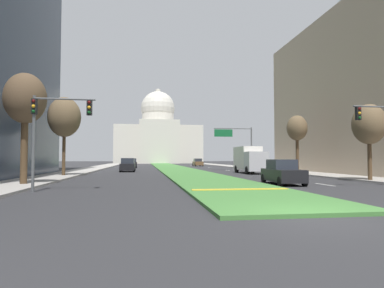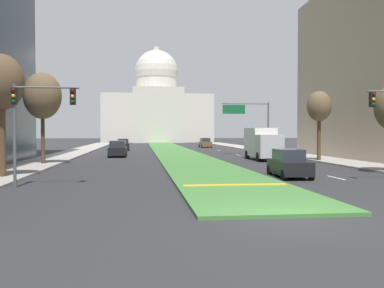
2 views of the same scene
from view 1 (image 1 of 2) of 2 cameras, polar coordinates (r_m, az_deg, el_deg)
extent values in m
plane|color=#2B2B2D|center=(66.04, -3.92, -4.03)|extent=(260.00, 260.00, 0.00)
cube|color=#427A38|center=(60.42, -3.51, -4.11)|extent=(5.81, 101.53, 0.14)
cube|color=gold|center=(17.89, 8.36, -7.76)|extent=(5.23, 0.50, 0.04)
cube|color=silver|center=(24.45, 22.01, -6.54)|extent=(0.16, 2.40, 0.01)
cube|color=silver|center=(32.63, 13.87, -5.57)|extent=(0.16, 2.40, 0.01)
cube|color=silver|center=(39.73, 9.72, -5.04)|extent=(0.16, 2.40, 0.01)
cube|color=silver|center=(49.13, 6.17, -4.56)|extent=(0.16, 2.40, 0.01)
cube|color=silver|center=(62.27, 3.05, -4.12)|extent=(0.16, 2.40, 0.01)
cube|color=silver|center=(75.14, 1.07, -3.84)|extent=(0.16, 2.40, 0.01)
cube|color=silver|center=(74.74, 1.12, -3.84)|extent=(0.16, 2.40, 0.01)
cube|color=silver|center=(87.08, -0.24, -3.65)|extent=(0.16, 2.40, 0.01)
cube|color=#9E9991|center=(55.20, -17.11, -4.16)|extent=(4.00, 101.53, 0.15)
cube|color=#9E9991|center=(57.64, 10.48, -4.15)|extent=(4.00, 101.53, 0.15)
cube|color=beige|center=(122.42, -5.96, -0.21)|extent=(30.14, 23.22, 13.15)
cube|color=beige|center=(108.87, -5.65, 0.41)|extent=(13.26, 4.00, 14.47)
cylinder|color=beige|center=(123.11, -5.94, 4.01)|extent=(11.73, 11.73, 5.00)
sphere|color=beige|center=(123.73, -5.93, 6.17)|extent=(12.51, 12.51, 12.51)
cylinder|color=beige|center=(124.69, -5.92, 8.73)|extent=(1.80, 1.80, 3.00)
cylinder|color=#515456|center=(19.59, -25.76, 0.07)|extent=(0.16, 0.16, 5.20)
cube|color=black|center=(19.77, -25.65, 5.87)|extent=(0.28, 0.24, 0.84)
sphere|color=#510F0F|center=(19.68, -25.76, 6.73)|extent=(0.18, 0.18, 0.18)
sphere|color=#F2A51E|center=(19.64, -25.77, 5.92)|extent=(0.18, 0.18, 0.18)
sphere|color=#0F4219|center=(19.60, -25.79, 5.11)|extent=(0.18, 0.18, 0.18)
cylinder|color=#515456|center=(19.43, -21.08, 7.28)|extent=(3.20, 0.10, 0.10)
cube|color=black|center=(19.12, -17.34, 6.02)|extent=(0.28, 0.24, 0.84)
sphere|color=#510F0F|center=(19.02, -17.39, 6.91)|extent=(0.18, 0.18, 0.18)
sphere|color=#F2A51E|center=(18.98, -17.40, 6.08)|extent=(0.18, 0.18, 0.18)
sphere|color=#0F4219|center=(18.94, -17.41, 5.24)|extent=(0.18, 0.18, 0.18)
cylinder|color=#515456|center=(23.83, 29.33, 5.65)|extent=(3.20, 0.10, 0.10)
cube|color=black|center=(23.01, 26.83, 4.75)|extent=(0.28, 0.24, 0.84)
sphere|color=#510F0F|center=(22.94, 27.02, 5.48)|extent=(0.18, 0.18, 0.18)
sphere|color=#F2A51E|center=(22.90, 27.03, 4.78)|extent=(0.18, 0.18, 0.18)
sphere|color=#0F4219|center=(22.87, 27.04, 4.09)|extent=(0.18, 0.18, 0.18)
cylinder|color=#515456|center=(51.02, 10.26, -0.81)|extent=(0.20, 0.20, 6.50)
cylinder|color=#515456|center=(50.34, 7.07, 2.67)|extent=(5.86, 0.12, 0.12)
cube|color=#146033|center=(49.87, 5.46, 1.90)|extent=(2.80, 0.08, 1.10)
cylinder|color=#4C3823|center=(24.21, -27.06, -0.66)|extent=(0.44, 0.44, 4.93)
ellipsoid|color=brown|center=(24.52, -26.91, 7.08)|extent=(2.67, 2.67, 3.34)
cylinder|color=#4C3823|center=(28.78, 28.40, -2.14)|extent=(0.31, 0.31, 3.66)
ellipsoid|color=brown|center=(28.90, 28.30, 3.05)|extent=(2.49, 2.49, 3.12)
cylinder|color=#4C3823|center=(34.52, -21.31, -1.26)|extent=(0.31, 0.31, 4.87)
ellipsoid|color=brown|center=(34.75, -21.23, 4.37)|extent=(3.13, 3.13, 3.91)
cylinder|color=#4C3823|center=(39.00, 17.78, -1.70)|extent=(0.36, 0.36, 4.51)
ellipsoid|color=brown|center=(39.14, 17.72, 2.66)|extent=(2.29, 2.29, 2.87)
cube|color=black|center=(23.78, 15.41, -5.23)|extent=(2.04, 4.53, 0.83)
cube|color=#282D38|center=(23.92, 15.24, -3.40)|extent=(1.69, 2.22, 0.68)
cylinder|color=black|center=(22.46, 18.92, -6.15)|extent=(0.26, 0.65, 0.64)
cylinder|color=black|center=(21.87, 15.03, -6.31)|extent=(0.26, 0.65, 0.64)
cylinder|color=black|center=(25.73, 15.74, -5.71)|extent=(0.26, 0.65, 0.64)
cylinder|color=black|center=(25.21, 12.30, -5.81)|extent=(0.26, 0.65, 0.64)
cube|color=black|center=(45.28, -11.06, -3.88)|extent=(1.92, 4.61, 0.88)
cube|color=#282D38|center=(45.08, -11.06, -2.87)|extent=(1.68, 2.22, 0.72)
cylinder|color=black|center=(47.19, -12.01, -4.22)|extent=(0.22, 0.64, 0.64)
cylinder|color=black|center=(47.10, -9.89, -4.24)|extent=(0.22, 0.64, 0.64)
cylinder|color=black|center=(43.49, -12.34, -4.37)|extent=(0.22, 0.64, 0.64)
cylinder|color=black|center=(43.40, -10.03, -4.40)|extent=(0.22, 0.64, 0.64)
cube|color=black|center=(63.20, -10.39, -3.48)|extent=(2.00, 4.24, 0.85)
cube|color=#282D38|center=(63.02, -10.38, -2.78)|extent=(1.69, 2.07, 0.70)
cylinder|color=black|center=(64.84, -11.14, -3.73)|extent=(0.25, 0.65, 0.64)
cylinder|color=black|center=(64.85, -9.67, -3.74)|extent=(0.25, 0.65, 0.64)
cylinder|color=black|center=(61.57, -11.16, -3.80)|extent=(0.25, 0.65, 0.64)
cylinder|color=black|center=(61.58, -9.61, -3.81)|extent=(0.25, 0.65, 0.64)
cube|color=brown|center=(74.59, 1.01, -3.36)|extent=(1.90, 4.18, 0.83)
cube|color=#282D38|center=(74.74, 0.99, -2.79)|extent=(1.64, 2.02, 0.68)
cylinder|color=black|center=(73.16, 1.89, -3.63)|extent=(0.23, 0.64, 0.64)
cylinder|color=black|center=(72.85, 0.61, -3.63)|extent=(0.23, 0.64, 0.64)
cylinder|color=black|center=(76.34, 1.40, -3.58)|extent=(0.23, 0.64, 0.64)
cylinder|color=black|center=(76.04, 0.18, -3.58)|extent=(0.23, 0.64, 0.64)
cube|color=#BCBCC1|center=(37.63, 11.08, -2.97)|extent=(2.30, 2.00, 2.20)
cube|color=silver|center=(40.66, 9.58, -2.45)|extent=(2.30, 4.40, 2.80)
cylinder|color=black|center=(38.01, 12.59, -4.46)|extent=(0.30, 0.90, 0.90)
cylinder|color=black|center=(37.31, 9.57, -4.52)|extent=(0.30, 0.90, 0.90)
cylinder|color=black|center=(42.05, 10.49, -4.28)|extent=(0.30, 0.90, 0.90)
cylinder|color=black|center=(41.42, 7.73, -4.33)|extent=(0.30, 0.90, 0.90)
camera|label=2|loc=(4.04, 165.08, 16.20)|focal=40.32mm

